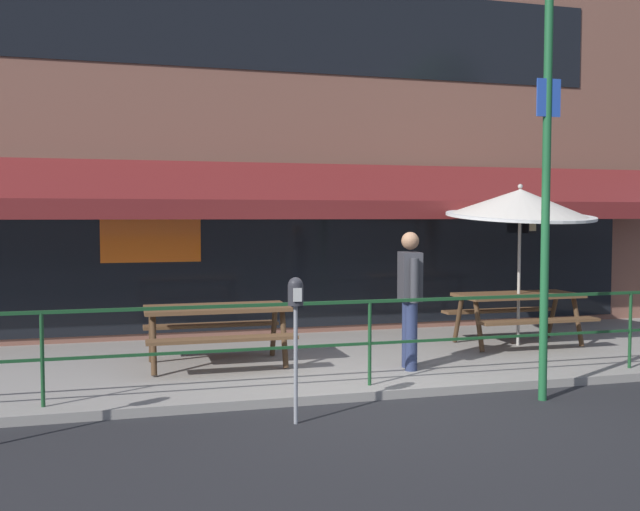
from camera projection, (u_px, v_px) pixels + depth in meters
name	position (u px, v px, depth m)	size (l,w,h in m)	color
ground_plane	(379.00, 401.00, 7.74)	(120.00, 120.00, 0.00)	#232326
patio_deck	(328.00, 360.00, 9.67)	(15.00, 4.00, 0.10)	gray
restaurant_building	(291.00, 122.00, 11.61)	(15.00, 1.60, 7.14)	brown
patio_railing	(370.00, 324.00, 7.99)	(13.84, 0.04, 0.97)	#194723
picnic_table_left	(217.00, 319.00, 9.03)	(1.80, 1.42, 0.76)	brown
picnic_table_centre	(518.00, 304.00, 10.50)	(1.80, 1.42, 0.76)	brown
patio_umbrella_centre	(520.00, 204.00, 10.40)	(2.14, 2.14, 2.39)	#B7B2A8
pedestrian_walking	(410.00, 293.00, 8.84)	(0.31, 0.61, 1.71)	navy
parking_meter_far	(296.00, 306.00, 6.82)	(0.15, 0.16, 1.42)	gray
street_sign_pole	(546.00, 186.00, 7.64)	(0.28, 0.09, 4.53)	#1E6033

